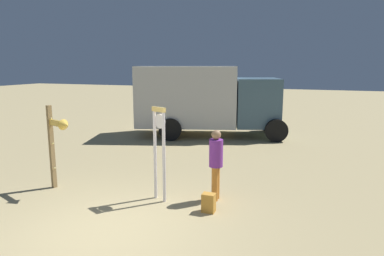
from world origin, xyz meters
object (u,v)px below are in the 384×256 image
person_near_clock (216,161)px  backpack (209,203)px  standing_clock (159,146)px  arrow_sign (57,137)px  box_truck_near (204,98)px

person_near_clock → backpack: bearing=-85.2°
standing_clock → arrow_sign: 2.53m
standing_clock → arrow_sign: (-2.51, -0.31, 0.08)m
box_truck_near → arrow_sign: bearing=-98.7°
standing_clock → backpack: (1.22, -0.25, -1.05)m
standing_clock → box_truck_near: bearing=100.7°
arrow_sign → box_truck_near: 7.61m
arrow_sign → backpack: 3.90m
person_near_clock → box_truck_near: size_ratio=0.24×
standing_clock → box_truck_near: box_truck_near is taller
backpack → box_truck_near: 8.02m
standing_clock → backpack: 1.63m
arrow_sign → box_truck_near: box_truck_near is taller
standing_clock → box_truck_near: 7.34m
person_near_clock → backpack: (0.06, -0.69, -0.70)m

